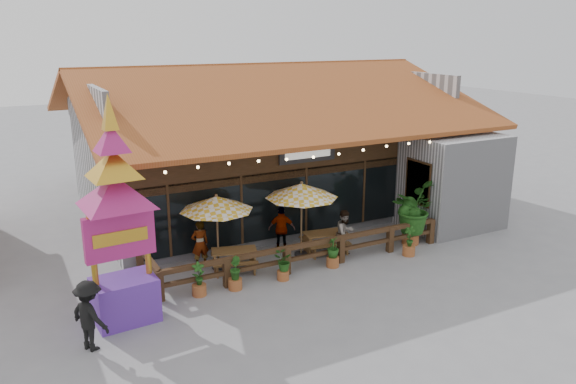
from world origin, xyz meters
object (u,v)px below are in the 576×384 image
umbrella_right (302,191)px  tropical_plant (412,209)px  thai_sign_tower (116,197)px  pedestrian (89,316)px  picnic_table_left (234,256)px  picnic_table_right (325,238)px  umbrella_left (217,204)px

umbrella_right → tropical_plant: size_ratio=1.43×
umbrella_right → thai_sign_tower: size_ratio=0.50×
pedestrian → umbrella_right: bearing=-99.1°
tropical_plant → picnic_table_left: bearing=173.1°
picnic_table_right → tropical_plant: bearing=-14.2°
umbrella_right → tropical_plant: (3.98, -0.88, -0.97)m
umbrella_right → thai_sign_tower: 6.60m
umbrella_right → thai_sign_tower: thai_sign_tower is taller
umbrella_right → picnic_table_left: bearing=-177.6°
picnic_table_left → picnic_table_right: (3.36, 0.01, 0.01)m
thai_sign_tower → pedestrian: (-1.02, -1.05, -2.49)m
thai_sign_tower → pedestrian: thai_sign_tower is taller
picnic_table_left → picnic_table_right: bearing=0.1°
picnic_table_right → umbrella_left: bearing=174.5°
picnic_table_right → pedestrian: (-8.14, -2.76, 0.40)m
umbrella_right → picnic_table_left: (-2.48, -0.11, -1.80)m
picnic_table_right → tropical_plant: tropical_plant is taller
picnic_table_right → umbrella_right: bearing=173.4°
thai_sign_tower → pedestrian: size_ratio=3.65×
umbrella_left → thai_sign_tower: (-3.36, -2.08, 1.20)m
umbrella_right → picnic_table_right: bearing=-6.6°
umbrella_left → tropical_plant: (6.86, -1.14, -0.87)m
umbrella_left → pedestrian: 5.54m
tropical_plant → pedestrian: size_ratio=1.29×
umbrella_right → thai_sign_tower: bearing=-163.8°
umbrella_right → picnic_table_left: size_ratio=1.89×
tropical_plant → umbrella_left: bearing=170.5°
tropical_plant → pedestrian: tropical_plant is taller
umbrella_left → thai_sign_tower: bearing=-148.3°
umbrella_right → picnic_table_right: umbrella_right is taller
umbrella_right → umbrella_left: bearing=174.8°
umbrella_right → thai_sign_tower: (-6.25, -1.82, 1.10)m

